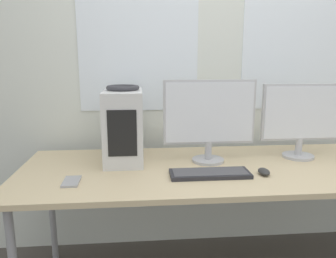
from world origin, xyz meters
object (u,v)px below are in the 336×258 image
keyboard (210,173)px  pc_tower (124,126)px  mouse (264,172)px  cell_phone (71,181)px  headphones (123,88)px  monitor_main (209,117)px  monitor_right_near (301,117)px

keyboard → pc_tower: bearing=145.0°
mouse → cell_phone: 0.98m
mouse → cell_phone: mouse is taller
pc_tower → keyboard: (0.45, -0.32, -0.20)m
headphones → cell_phone: bearing=-125.0°
keyboard → cell_phone: (-0.70, -0.03, -0.01)m
pc_tower → mouse: bearing=-24.0°
headphones → monitor_main: bearing=-9.6°
monitor_main → headphones: bearing=170.4°
monitor_main → monitor_right_near: bearing=3.4°
pc_tower → mouse: 0.83m
monitor_main → mouse: bearing=-45.1°
monitor_right_near → mouse: 0.49m
keyboard → mouse: (0.28, -0.01, 0.01)m
monitor_main → mouse: (0.24, -0.25, -0.25)m
monitor_right_near → keyboard: (-0.61, -0.27, -0.24)m
monitor_right_near → keyboard: 0.71m
monitor_right_near → mouse: monitor_right_near is taller
pc_tower → cell_phone: size_ratio=2.95×
monitor_right_near → cell_phone: 1.36m
pc_tower → keyboard: bearing=-35.0°
monitor_main → pc_tower: bearing=170.5°
monitor_main → mouse: monitor_main is taller
monitor_right_near → keyboard: monitor_right_near is taller
monitor_main → mouse: 0.43m
pc_tower → keyboard: 0.58m
monitor_right_near → mouse: (-0.32, -0.28, -0.23)m
keyboard → cell_phone: size_ratio=2.93×
pc_tower → monitor_right_near: 1.06m
mouse → monitor_main: bearing=134.9°
monitor_main → keyboard: size_ratio=1.27×
keyboard → mouse: mouse is taller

